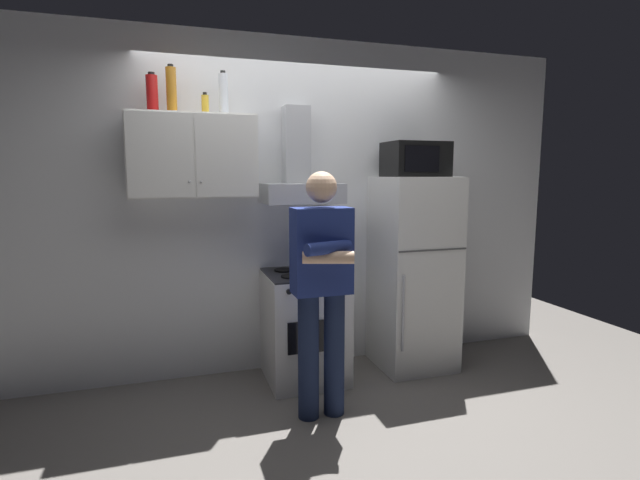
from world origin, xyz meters
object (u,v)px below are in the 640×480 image
object	(u,v)px
upper_cabinet	(193,156)
bottle_vodka_clear	(223,94)
refrigerator	(413,273)
bottle_spice_jar	(205,104)
bottle_soda_red	(152,94)
stove_oven	(305,326)
person_standing	(322,286)
range_hood	(299,177)
microwave	(415,159)
bottle_liquor_amber	(171,90)

from	to	relation	value
upper_cabinet	bottle_vodka_clear	xyz separation A→B (m)	(0.23, 0.03, 0.45)
refrigerator	bottle_spice_jar	world-z (taller)	bottle_spice_jar
bottle_vodka_clear	bottle_spice_jar	distance (m)	0.16
refrigerator	bottle_soda_red	bearing A→B (deg)	176.33
upper_cabinet	stove_oven	bearing A→B (deg)	-8.90
stove_oven	bottle_spice_jar	distance (m)	1.83
upper_cabinet	person_standing	xyz separation A→B (m)	(0.75, -0.73, -0.85)
stove_oven	bottle_soda_red	bearing A→B (deg)	173.03
range_hood	microwave	distance (m)	0.97
bottle_spice_jar	bottle_soda_red	world-z (taller)	bottle_soda_red
upper_cabinet	stove_oven	distance (m)	1.55
person_standing	bottle_vodka_clear	bearing A→B (deg)	124.21
upper_cabinet	bottle_liquor_amber	size ratio (longest dim) A/B	2.72
stove_oven	range_hood	bearing A→B (deg)	90.00
stove_oven	bottle_vodka_clear	size ratio (longest dim) A/B	2.74
stove_oven	range_hood	world-z (taller)	range_hood
upper_cabinet	range_hood	size ratio (longest dim) A/B	1.20
stove_oven	range_hood	xyz separation A→B (m)	(0.00, 0.13, 1.16)
person_standing	microwave	bearing A→B (deg)	32.00
person_standing	bottle_vodka_clear	world-z (taller)	bottle_vodka_clear
stove_oven	microwave	xyz separation A→B (m)	(0.95, 0.02, 1.31)
range_hood	bottle_soda_red	distance (m)	1.21
stove_oven	bottle_vodka_clear	world-z (taller)	bottle_vodka_clear
stove_oven	person_standing	bearing A→B (deg)	-94.72
refrigerator	upper_cabinet	bearing A→B (deg)	175.93
stove_oven	microwave	distance (m)	1.62
bottle_liquor_amber	microwave	bearing A→B (deg)	-2.86
stove_oven	refrigerator	world-z (taller)	refrigerator
bottle_liquor_amber	range_hood	bearing A→B (deg)	0.83
range_hood	refrigerator	bearing A→B (deg)	-7.55
microwave	bottle_soda_red	xyz separation A→B (m)	(-2.01, 0.11, 0.44)
microwave	bottle_spice_jar	distance (m)	1.70
refrigerator	person_standing	bearing A→B (deg)	-148.77
bottle_vodka_clear	microwave	bearing A→B (deg)	-5.08
bottle_vodka_clear	range_hood	bearing A→B (deg)	-2.76
person_standing	bottle_vodka_clear	xyz separation A→B (m)	(-0.52, 0.76, 1.30)
microwave	bottle_vodka_clear	size ratio (longest dim) A/B	1.51
stove_oven	microwave	world-z (taller)	microwave
range_hood	person_standing	bearing A→B (deg)	-93.91
refrigerator	bottle_spice_jar	bearing A→B (deg)	175.38
person_standing	bottle_liquor_amber	world-z (taller)	bottle_liquor_amber
bottle_liquor_amber	bottle_spice_jar	xyz separation A→B (m)	(0.23, 0.02, -0.09)
microwave	bottle_vodka_clear	distance (m)	1.59
range_hood	bottle_liquor_amber	bearing A→B (deg)	-179.17
bottle_vodka_clear	upper_cabinet	bearing A→B (deg)	-173.03
bottle_soda_red	refrigerator	bearing A→B (deg)	-3.67
bottle_spice_jar	range_hood	bearing A→B (deg)	-0.62
bottle_vodka_clear	bottle_soda_red	distance (m)	0.50
upper_cabinet	bottle_liquor_amber	distance (m)	0.48
range_hood	person_standing	size ratio (longest dim) A/B	0.46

